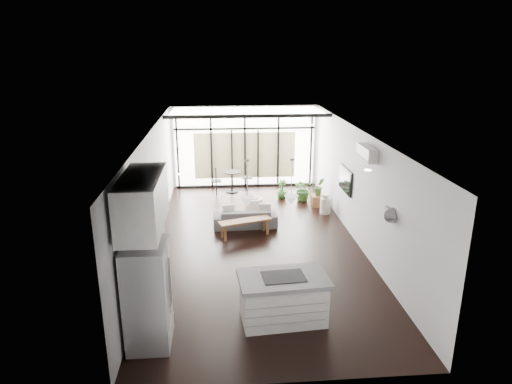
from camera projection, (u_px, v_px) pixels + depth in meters
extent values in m
cube|color=black|center=(257.00, 243.00, 11.42)|extent=(5.00, 10.00, 0.00)
cube|color=silver|center=(257.00, 132.00, 10.57)|extent=(5.00, 10.00, 0.00)
cube|color=silver|center=(152.00, 192.00, 10.80)|extent=(0.02, 10.00, 2.80)
cube|color=silver|center=(358.00, 187.00, 11.19)|extent=(0.02, 10.00, 2.80)
cube|color=silver|center=(245.00, 147.00, 15.74)|extent=(5.00, 0.02, 2.80)
cube|color=silver|center=(288.00, 299.00, 6.25)|extent=(5.00, 0.02, 2.80)
cube|color=black|center=(245.00, 147.00, 15.63)|extent=(5.00, 0.20, 2.80)
cube|color=silver|center=(246.00, 111.00, 14.38)|extent=(4.70, 1.90, 0.06)
cube|color=beige|center=(245.00, 155.00, 15.79)|extent=(3.50, 0.02, 1.60)
cube|color=white|center=(283.00, 298.00, 8.09)|extent=(1.64, 1.05, 0.86)
cube|color=black|center=(284.00, 277.00, 7.96)|extent=(0.78, 0.55, 0.01)
cube|color=#A0A0A5|center=(148.00, 295.00, 7.33)|extent=(0.68, 0.85, 1.76)
cube|color=white|center=(146.00, 257.00, 8.00)|extent=(0.60, 0.63, 2.34)
cube|color=white|center=(143.00, 202.00, 7.22)|extent=(0.62, 1.75, 0.86)
cone|color=silver|center=(247.00, 201.00, 8.26)|extent=(0.26, 0.26, 0.18)
cone|color=silver|center=(291.00, 200.00, 8.32)|extent=(0.26, 0.26, 0.18)
imported|color=#505053|center=(245.00, 215.00, 12.40)|extent=(1.74, 0.54, 0.68)
cube|color=brown|center=(245.00, 228.00, 11.79)|extent=(1.41, 0.74, 0.44)
cylinder|color=beige|center=(254.00, 205.00, 13.54)|extent=(0.66, 0.66, 0.42)
cube|color=brown|center=(319.00, 200.00, 14.09)|extent=(0.46, 0.46, 0.33)
imported|color=#2F5C24|center=(303.00, 191.00, 14.53)|extent=(0.86, 0.91, 0.58)
imported|color=#2F5C24|center=(282.00, 193.00, 14.77)|extent=(0.58, 0.70, 0.34)
imported|color=#2F5C24|center=(319.00, 191.00, 14.00)|extent=(0.36, 0.59, 0.25)
cylinder|color=beige|center=(325.00, 204.00, 13.37)|extent=(0.33, 0.33, 0.59)
cube|color=black|center=(232.00, 181.00, 15.34)|extent=(1.66, 1.05, 0.74)
cube|color=black|center=(346.00, 180.00, 12.17)|extent=(0.05, 1.10, 0.65)
cube|color=silver|center=(367.00, 153.00, 10.10)|extent=(0.22, 0.90, 0.30)
cube|color=black|center=(150.00, 193.00, 10.28)|extent=(0.04, 0.70, 0.90)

